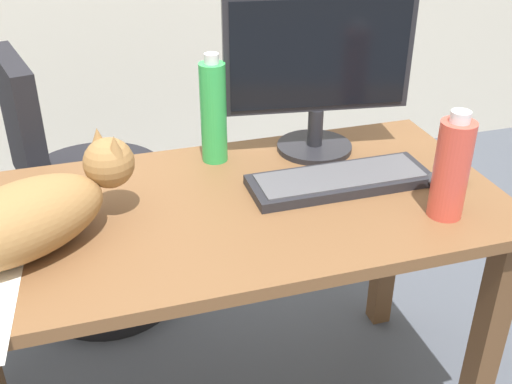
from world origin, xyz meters
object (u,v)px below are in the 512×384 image
monitor (318,68)px  keyboard (340,180)px  office_chair (83,206)px  computer_mouse (447,178)px  water_bottle (213,112)px  spray_bottle (452,169)px  cat (31,214)px

monitor → keyboard: size_ratio=1.09×
keyboard → office_chair: bearing=134.0°
monitor → computer_mouse: monitor is taller
water_bottle → spray_bottle: water_bottle is taller
office_chair → keyboard: 0.93m
cat → spray_bottle: 0.87m
keyboard → spray_bottle: spray_bottle is taller
computer_mouse → water_bottle: bearing=149.8°
monitor → water_bottle: (-0.27, 0.02, -0.09)m
monitor → water_bottle: bearing=175.6°
cat → spray_bottle: (0.86, -0.13, 0.03)m
spray_bottle → office_chair: bearing=133.4°
monitor → cat: monitor is taller
water_bottle → office_chair: bearing=130.9°
monitor → cat: size_ratio=0.88×
spray_bottle → computer_mouse: bearing=56.2°
keyboard → computer_mouse: (0.25, -0.07, 0.00)m
keyboard → cat: bearing=-174.6°
water_bottle → keyboard: bearing=-41.0°
cat → spray_bottle: spray_bottle is taller
keyboard → water_bottle: 0.36m
keyboard → cat: size_ratio=0.81×
keyboard → water_bottle: bearing=139.0°
computer_mouse → monitor: bearing=130.7°
office_chair → monitor: monitor is taller
cat → keyboard: bearing=5.4°
keyboard → spray_bottle: 0.27m
water_bottle → spray_bottle: 0.59m
computer_mouse → keyboard: bearing=164.0°
keyboard → spray_bottle: size_ratio=1.79×
keyboard → cat: 0.70m
office_chair → spray_bottle: bearing=-46.6°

